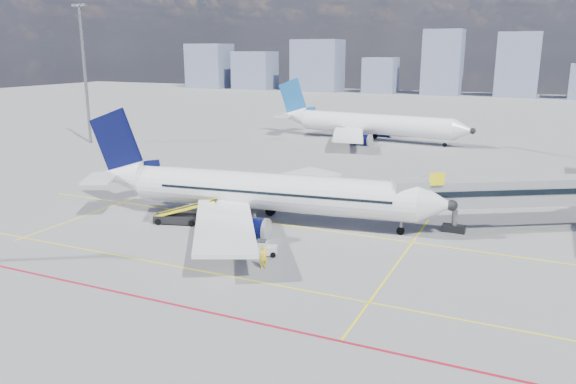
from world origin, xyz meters
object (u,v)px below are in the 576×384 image
Objects in this scene: main_aircraft at (256,191)px; baggage_tug at (265,248)px; second_aircraft at (367,124)px; ramp_worker at (264,257)px; belt_loader at (179,217)px; cargo_dolly at (226,233)px.

main_aircraft is 17.98× the size of baggage_tug.
ramp_worker is at bearing -73.77° from second_aircraft.
baggage_tug is (10.70, -65.74, -2.58)m from second_aircraft.
belt_loader is (-1.49, -61.18, -2.52)m from second_aircraft.
cargo_dolly is (-4.48, 0.97, 0.50)m from baggage_tug.
main_aircraft is at bearing 92.33° from cargo_dolly.
baggage_tug is 0.56× the size of cargo_dolly.
second_aircraft is (-5.41, 57.19, -0.00)m from main_aircraft.
main_aircraft reaches higher than baggage_tug.
main_aircraft is 5.82× the size of belt_loader.
ramp_worker is at bearing -82.54° from baggage_tug.
baggage_tug is at bearing -16.00° from cargo_dolly.
second_aircraft is at bearing 91.74° from cargo_dolly.
baggage_tug is 1.12× the size of ramp_worker.
second_aircraft is 6.12× the size of belt_loader.
main_aircraft is 13.30m from ramp_worker.
second_aircraft is at bearing 81.33° from baggage_tug.
ramp_worker is (5.80, -3.75, -0.17)m from cargo_dolly.
belt_loader is at bearing 151.32° from cargo_dolly.
baggage_tug is at bearing -74.47° from second_aircraft.
second_aircraft is 66.66m from baggage_tug.
baggage_tug is at bearing -65.68° from main_aircraft.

